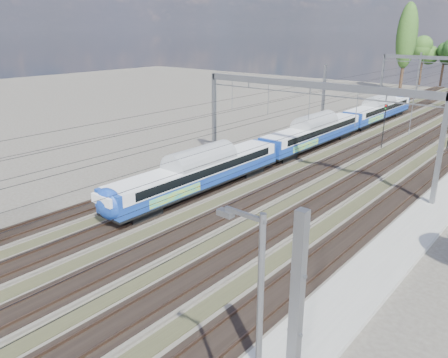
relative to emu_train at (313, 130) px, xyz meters
The scene contains 7 objects.
track_bed 7.58m from the emu_train, 51.49° to the left, with size 21.00×130.00×0.34m.
platform 25.52m from the emu_train, 49.54° to the right, with size 3.00×70.00×0.30m, color gray.
catenary 14.75m from the emu_train, 70.09° to the left, with size 25.65×130.00×9.00m.
poplar 60.26m from the emu_train, 99.68° to the left, with size 4.40×4.40×19.04m.
emu_train is the anchor object (origin of this frame).
signal_near 8.53m from the emu_train, 44.74° to the left, with size 0.35×0.32×5.17m.
lamp_post 41.02m from the emu_train, 63.34° to the right, with size 1.52×0.24×9.17m.
Camera 1 is at (19.49, -5.32, 13.42)m, focal length 35.00 mm.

